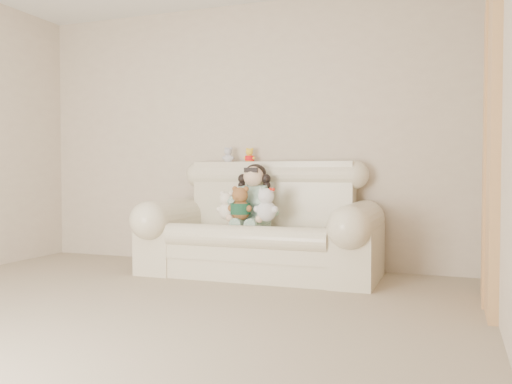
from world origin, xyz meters
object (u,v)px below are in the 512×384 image
object	(u,v)px
seated_child	(254,195)
brown_teddy	(240,200)
cream_teddy	(227,203)
sofa	(260,218)
white_cat	(266,201)

from	to	relation	value
seated_child	brown_teddy	distance (m)	0.21
brown_teddy	cream_teddy	xyz separation A→B (m)	(-0.14, 0.02, -0.03)
sofa	seated_child	xyz separation A→B (m)	(-0.09, 0.08, 0.20)
brown_teddy	cream_teddy	size ratio (longest dim) A/B	1.19
white_cat	cream_teddy	world-z (taller)	white_cat
sofa	white_cat	xyz separation A→B (m)	(0.11, -0.13, 0.16)
seated_child	cream_teddy	size ratio (longest dim) A/B	1.99
seated_child	cream_teddy	distance (m)	0.27
brown_teddy	seated_child	bearing A→B (deg)	81.47
sofa	seated_child	size ratio (longest dim) A/B	3.54
brown_teddy	cream_teddy	bearing A→B (deg)	177.49
cream_teddy	sofa	bearing A→B (deg)	14.24
seated_child	brown_teddy	world-z (taller)	seated_child
brown_teddy	white_cat	world-z (taller)	brown_teddy
white_cat	cream_teddy	xyz separation A→B (m)	(-0.39, 0.03, -0.03)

